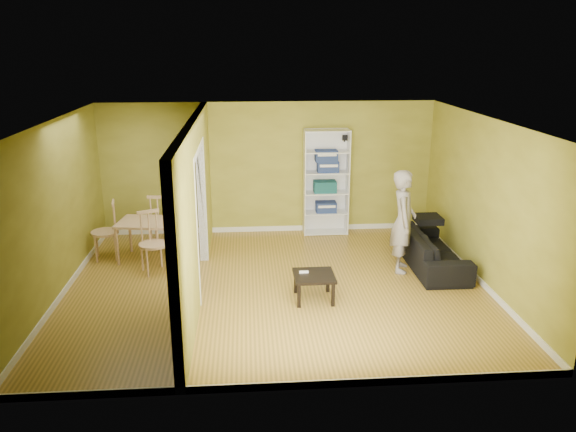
% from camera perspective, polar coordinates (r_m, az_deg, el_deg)
% --- Properties ---
extents(room_shell, '(6.50, 6.50, 6.50)m').
position_cam_1_polar(room_shell, '(8.44, -1.25, 0.87)').
color(room_shell, '#AF8634').
rests_on(room_shell, ground).
extents(partition, '(0.22, 5.50, 2.60)m').
position_cam_1_polar(partition, '(8.46, -9.39, 0.68)').
color(partition, '#ABA83B').
rests_on(partition, ground).
extents(wall_speaker, '(0.10, 0.10, 0.10)m').
position_cam_1_polar(wall_speaker, '(11.09, 5.79, 7.92)').
color(wall_speaker, black).
rests_on(wall_speaker, room_shell).
extents(sofa, '(2.04, 0.88, 0.77)m').
position_cam_1_polar(sofa, '(9.87, 14.44, -2.82)').
color(sofa, '#242329').
rests_on(sofa, ground).
extents(person, '(0.85, 0.73, 2.02)m').
position_cam_1_polar(person, '(9.38, 11.68, 0.34)').
color(person, slate).
rests_on(person, ground).
extents(bookshelf, '(0.88, 0.38, 2.09)m').
position_cam_1_polar(bookshelf, '(11.12, 3.84, 3.49)').
color(bookshelf, white).
rests_on(bookshelf, ground).
extents(paper_box_navy_a, '(0.40, 0.26, 0.21)m').
position_cam_1_polar(paper_box_navy_a, '(11.20, 3.88, 0.94)').
color(paper_box_navy_a, navy).
rests_on(paper_box_navy_a, bookshelf).
extents(paper_box_teal, '(0.44, 0.28, 0.22)m').
position_cam_1_polar(paper_box_teal, '(11.09, 3.77, 3.01)').
color(paper_box_teal, '#1D8968').
rests_on(paper_box_teal, bookshelf).
extents(paper_box_navy_b, '(0.41, 0.27, 0.21)m').
position_cam_1_polar(paper_box_navy_b, '(11.00, 4.07, 5.04)').
color(paper_box_navy_b, navy).
rests_on(paper_box_navy_b, bookshelf).
extents(paper_box_navy_c, '(0.43, 0.28, 0.22)m').
position_cam_1_polar(paper_box_navy_c, '(10.95, 3.90, 6.18)').
color(paper_box_navy_c, navy).
rests_on(paper_box_navy_c, bookshelf).
extents(coffee_table, '(0.60, 0.60, 0.40)m').
position_cam_1_polar(coffee_table, '(8.36, 2.66, -6.34)').
color(coffee_table, black).
rests_on(coffee_table, ground).
extents(game_controller, '(0.14, 0.04, 0.03)m').
position_cam_1_polar(game_controller, '(8.38, 1.62, -5.70)').
color(game_controller, white).
rests_on(game_controller, coffee_table).
extents(dining_table, '(1.12, 0.75, 0.70)m').
position_cam_1_polar(dining_table, '(10.07, -13.72, -0.92)').
color(dining_table, '#D8A682').
rests_on(dining_table, ground).
extents(chair_left, '(0.56, 0.56, 1.04)m').
position_cam_1_polar(chair_left, '(10.34, -18.13, -1.42)').
color(chair_left, tan).
rests_on(chair_left, ground).
extents(chair_near, '(0.63, 0.63, 1.04)m').
position_cam_1_polar(chair_near, '(9.52, -13.54, -2.65)').
color(chair_near, '#CCB383').
rests_on(chair_near, ground).
extents(chair_far, '(0.52, 0.52, 1.04)m').
position_cam_1_polar(chair_far, '(10.71, -12.75, -0.36)').
color(chair_far, tan).
rests_on(chair_far, ground).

